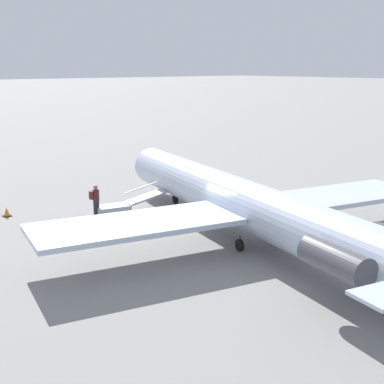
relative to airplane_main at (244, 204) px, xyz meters
name	(u,v)px	position (x,y,z in m)	size (l,w,h in m)	color
ground_plane	(234,235)	(0.80, -0.18, -1.78)	(600.00, 600.00, 0.00)	gray
airplane_main	(244,204)	(0.00, 0.00, 0.00)	(26.23, 20.18, 5.95)	silver
boarding_stairs	(120,207)	(7.75, 2.01, -1.42)	(1.86, 4.14, 1.55)	#B2B2B7
passenger	(95,198)	(8.12, 3.33, -0.78)	(0.40, 0.56, 1.74)	#23232D
traffic_cone_near_stairs	(7,212)	(11.23, 7.13, -1.55)	(0.45, 0.45, 0.49)	black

